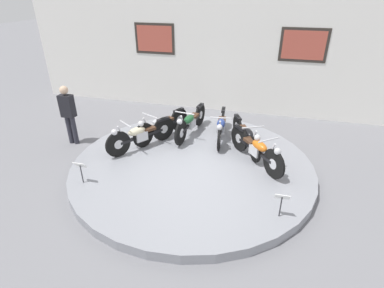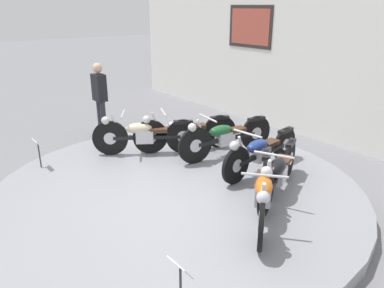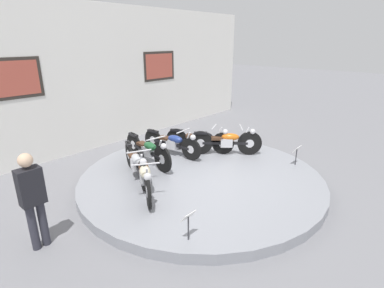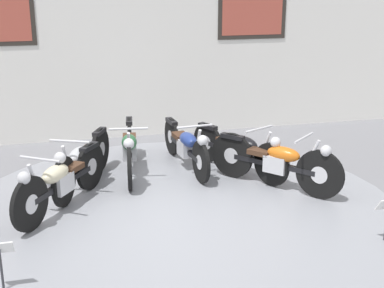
# 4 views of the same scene
# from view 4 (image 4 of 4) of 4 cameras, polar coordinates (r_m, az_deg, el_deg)

# --- Properties ---
(ground_plane) EXTENTS (60.00, 60.00, 0.00)m
(ground_plane) POSITION_cam_4_polar(r_m,az_deg,el_deg) (6.96, -1.36, -8.29)
(ground_plane) COLOR slate
(display_platform) EXTENTS (5.66, 5.66, 0.21)m
(display_platform) POSITION_cam_4_polar(r_m,az_deg,el_deg) (6.92, -1.37, -7.51)
(display_platform) COLOR gray
(display_platform) RESTS_ON ground_plane
(back_wall) EXTENTS (14.00, 0.22, 4.26)m
(back_wall) POSITION_cam_4_polar(r_m,az_deg,el_deg) (10.35, -6.64, 12.37)
(back_wall) COLOR white
(back_wall) RESTS_ON ground_plane
(motorcycle_cream) EXTENTS (1.17, 1.69, 0.80)m
(motorcycle_cream) POSITION_cam_4_polar(r_m,az_deg,el_deg) (6.87, -13.84, -3.73)
(motorcycle_cream) COLOR black
(motorcycle_cream) RESTS_ON display_platform
(motorcycle_silver) EXTENTS (0.88, 1.84, 0.80)m
(motorcycle_silver) POSITION_cam_4_polar(r_m,az_deg,el_deg) (7.51, -11.63, -1.76)
(motorcycle_silver) COLOR black
(motorcycle_silver) RESTS_ON display_platform
(motorcycle_green) EXTENTS (0.54, 2.00, 0.81)m
(motorcycle_green) POSITION_cam_4_polar(r_m,az_deg,el_deg) (7.95, -6.68, -0.39)
(motorcycle_green) COLOR black
(motorcycle_green) RESTS_ON display_platform
(motorcycle_blue) EXTENTS (0.54, 1.95, 0.78)m
(motorcycle_blue) POSITION_cam_4_polar(r_m,az_deg,el_deg) (8.10, -0.62, -0.10)
(motorcycle_blue) COLOR black
(motorcycle_blue) RESTS_ON display_platform
(motorcycle_black) EXTENTS (0.89, 1.80, 0.79)m
(motorcycle_black) POSITION_cam_4_polar(r_m,az_deg,el_deg) (7.92, 5.10, -0.55)
(motorcycle_black) COLOR black
(motorcycle_black) RESTS_ON display_platform
(motorcycle_orange) EXTENTS (1.34, 1.58, 0.81)m
(motorcycle_orange) POSITION_cam_4_polar(r_m,az_deg,el_deg) (7.43, 9.01, -1.77)
(motorcycle_orange) COLOR black
(motorcycle_orange) RESTS_ON display_platform
(info_placard_front_left) EXTENTS (0.26, 0.11, 0.51)m
(info_placard_front_left) POSITION_cam_4_polar(r_m,az_deg,el_deg) (5.32, -19.83, -11.05)
(info_placard_front_left) COLOR #333338
(info_placard_front_left) RESTS_ON display_platform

